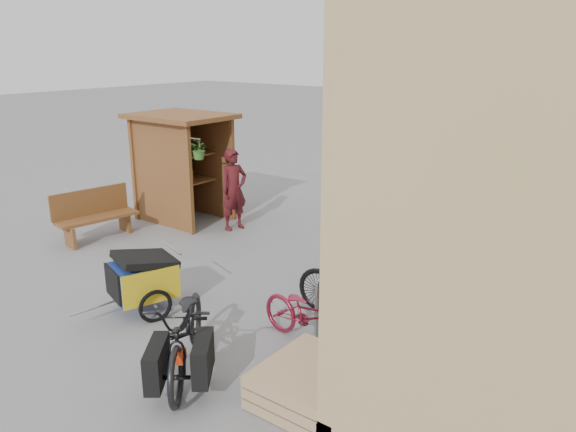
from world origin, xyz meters
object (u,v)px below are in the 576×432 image
Objects in this scene: bike_0 at (310,316)px; bike_2 at (379,264)px; bike_6 at (432,226)px; bike_7 at (455,225)px; bike_5 at (430,238)px; pallet_stack at (310,383)px; bike_4 at (410,243)px; shopping_carts at (514,205)px; cargo_bike at (187,333)px; person_kiosk at (234,190)px; bike_3 at (396,253)px; kiosk at (179,152)px; bench at (95,214)px; child_trailer at (143,277)px; bike_1 at (352,287)px.

bike_0 is 1.01× the size of bike_2.
bike_7 is (0.31, 0.39, -0.03)m from bike_6.
bike_5 reaches higher than bike_2.
bike_4 is (-0.83, 4.30, 0.25)m from pallet_stack.
shopping_carts is 8.21m from cargo_bike.
person_kiosk reaches higher than bike_3.
bike_3 is (5.57, -0.39, -1.00)m from kiosk.
shopping_carts is 1.29× the size of bike_2.
kiosk is 7.50m from pallet_stack.
bike_6 is at bearing -9.98° from bike_4.
person_kiosk is (1.45, 0.19, -0.68)m from kiosk.
kiosk is at bearing 84.91° from bike_5.
bench is (-0.41, -2.00, -1.03)m from kiosk.
bike_7 reaches higher than bike_4.
child_trailer is 3.10m from bike_1.
bike_1 reaches higher than bike_0.
bike_0 is at bearing 170.87° from bike_1.
shopping_carts is 1.14× the size of bike_5.
child_trailer is at bearing -49.62° from kiosk.
child_trailer is 0.91× the size of bike_1.
bike_5 is at bearing -100.09° from shopping_carts.
bike_4 is (5.45, 0.42, -1.09)m from kiosk.
shopping_carts is at bearing -21.12° from bike_3.
cargo_bike reaches higher than bike_4.
pallet_stack is 0.58× the size of cargo_bike.
kiosk is 1.57× the size of bike_7.
bench is 6.19m from bike_3.
bike_4 is at bearing -103.93° from shopping_carts.
cargo_bike is 5.61m from person_kiosk.
person_kiosk reaches higher than bench.
bike_5 is at bearing -19.74° from bike_3.
bike_0 is at bearing -177.25° from bike_7.
bike_6 is at bearing -111.42° from shopping_carts.
bike_5 is at bearing -70.95° from person_kiosk.
bike_1 reaches higher than pallet_stack.
child_trailer is 4.05m from person_kiosk.
bike_3 is at bearing -4.05° from kiosk.
bike_1 is at bearing 172.16° from bike_4.
bike_3 is 1.89m from bike_6.
bench is 0.88× the size of bike_6.
shopping_carts is 5.76m from bike_1.
bike_5 reaches higher than bike_3.
cargo_bike is 2.51m from bike_1.
bike_4 is (5.86, 2.42, -0.06)m from bench.
bench is 1.07× the size of bike_7.
bike_1 reaches higher than bike_2.
bike_6 is at bearing -5.90° from bike_3.
pallet_stack is 4.38m from bike_4.
bike_1 is (6.09, 0.03, 0.01)m from bench.
bike_4 is at bearing 44.28° from cargo_bike.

